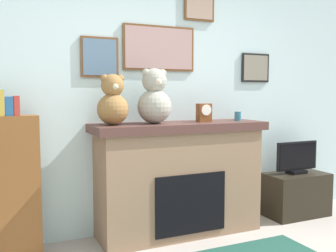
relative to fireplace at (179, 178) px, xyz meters
name	(u,v)px	position (x,y,z in m)	size (l,w,h in m)	color
back_wall	(150,101)	(-0.18, 0.31, 0.75)	(5.20, 0.15, 2.60)	silver
fireplace	(179,178)	(0.00, 0.00, 0.00)	(1.71, 0.56, 1.10)	#8C6A50
bookshelf	(14,183)	(-1.50, 0.05, 0.09)	(0.41, 0.16, 1.41)	brown
tv_stand	(296,194)	(1.44, -0.05, -0.31)	(0.71, 0.40, 0.48)	black
television	(297,158)	(1.44, -0.05, 0.10)	(0.55, 0.14, 0.36)	black
candle_jar	(238,116)	(0.66, -0.02, 0.59)	(0.07, 0.07, 0.09)	teal
mantel_clock	(204,113)	(0.26, -0.02, 0.63)	(0.13, 0.10, 0.18)	brown
teddy_bear_grey	(113,102)	(-0.67, -0.02, 0.75)	(0.28, 0.28, 0.45)	olive
teddy_bear_brown	(154,99)	(-0.27, -0.02, 0.77)	(0.32, 0.32, 0.51)	#9F9C8D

